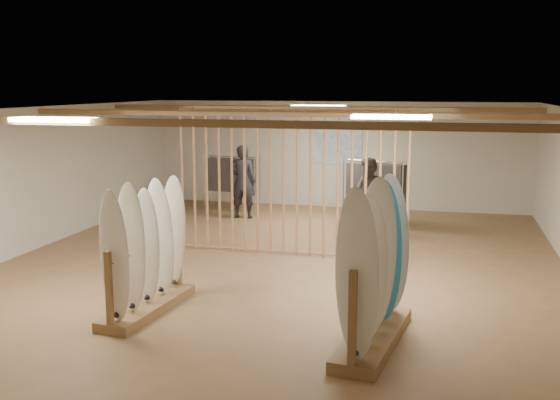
% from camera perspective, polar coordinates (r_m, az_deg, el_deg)
% --- Properties ---
extents(floor, '(12.00, 12.00, 0.00)m').
position_cam_1_polar(floor, '(11.90, 0.00, -5.70)').
color(floor, olive).
rests_on(floor, ground).
extents(ceiling, '(12.00, 12.00, 0.00)m').
position_cam_1_polar(ceiling, '(11.47, 0.00, 7.90)').
color(ceiling, '#999891').
rests_on(ceiling, ground).
extents(wall_back, '(12.00, 0.00, 12.00)m').
position_cam_1_polar(wall_back, '(17.43, 4.87, 3.95)').
color(wall_back, beige).
rests_on(wall_back, ground).
extents(wall_front, '(12.00, 0.00, 12.00)m').
position_cam_1_polar(wall_front, '(6.11, -14.10, -7.60)').
color(wall_front, beige).
rests_on(wall_front, ground).
extents(wall_left, '(0.00, 12.00, 12.00)m').
position_cam_1_polar(wall_left, '(13.71, -20.72, 1.71)').
color(wall_left, beige).
rests_on(wall_left, ground).
extents(ceiling_slats, '(9.50, 6.12, 0.10)m').
position_cam_1_polar(ceiling_slats, '(11.47, 0.00, 7.50)').
color(ceiling_slats, brown).
rests_on(ceiling_slats, ground).
extents(light_panels, '(1.20, 0.35, 0.06)m').
position_cam_1_polar(light_panels, '(11.47, 0.00, 7.60)').
color(light_panels, white).
rests_on(light_panels, ground).
extents(bamboo_partition, '(4.45, 0.05, 2.78)m').
position_cam_1_polar(bamboo_partition, '(12.37, 0.91, 1.53)').
color(bamboo_partition, tan).
rests_on(bamboo_partition, ground).
extents(poster, '(1.40, 0.03, 0.90)m').
position_cam_1_polar(poster, '(17.39, 4.87, 4.60)').
color(poster, '#3772C0').
rests_on(poster, ground).
extents(rack_left, '(0.70, 2.00, 1.87)m').
position_cam_1_polar(rack_left, '(9.55, -11.52, -5.91)').
color(rack_left, brown).
rests_on(rack_left, floor).
extents(rack_right, '(0.83, 2.21, 2.06)m').
position_cam_1_polar(rack_right, '(8.28, 8.21, -7.80)').
color(rack_right, brown).
rests_on(rack_right, floor).
extents(clothing_rack_a, '(1.37, 0.43, 1.47)m').
position_cam_1_polar(clothing_rack_a, '(16.78, -4.20, 2.20)').
color(clothing_rack_a, silver).
rests_on(clothing_rack_a, floor).
extents(clothing_rack_b, '(1.39, 0.75, 1.55)m').
position_cam_1_polar(clothing_rack_b, '(15.19, 8.34, 1.51)').
color(clothing_rack_b, silver).
rests_on(clothing_rack_b, floor).
extents(shopper_a, '(0.78, 0.56, 2.04)m').
position_cam_1_polar(shopper_a, '(15.96, -3.28, 2.05)').
color(shopper_a, black).
rests_on(shopper_a, floor).
extents(shopper_b, '(1.14, 1.13, 1.87)m').
position_cam_1_polar(shopper_b, '(14.53, 7.75, 0.85)').
color(shopper_b, '#3B342D').
rests_on(shopper_b, floor).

